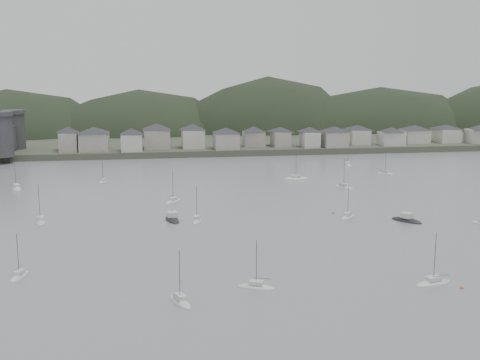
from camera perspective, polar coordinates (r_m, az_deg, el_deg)
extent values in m
plane|color=slate|center=(118.79, 5.93, -9.23)|extent=(900.00, 900.00, 0.00)
cube|color=#383D2D|center=(405.85, -5.04, 4.83)|extent=(900.00, 250.00, 3.00)
ellipsoid|color=black|center=(391.59, -21.15, 2.27)|extent=(138.98, 92.48, 81.13)
ellipsoid|color=black|center=(384.03, -9.58, 2.70)|extent=(132.08, 90.41, 79.74)
ellipsoid|color=black|center=(392.80, 2.63, 2.60)|extent=(133.88, 88.37, 101.41)
ellipsoid|color=black|center=(409.95, 13.15, 2.99)|extent=(165.81, 81.78, 82.55)
cylinder|color=#302F32|center=(282.25, -22.00, 3.91)|extent=(10.00, 10.00, 18.00)
cylinder|color=#302F32|center=(309.54, -20.88, 4.38)|extent=(10.00, 10.00, 17.00)
cube|color=#302F32|center=(296.15, -21.38, 3.63)|extent=(3.50, 30.00, 12.00)
cube|color=gray|center=(293.81, -16.12, 3.55)|extent=(8.34, 12.91, 8.59)
pyramid|color=#2C2C31|center=(293.23, -16.17, 4.67)|extent=(15.78, 15.78, 3.01)
cube|color=gray|center=(292.02, -13.85, 3.59)|extent=(13.68, 13.35, 8.36)
pyramid|color=#2C2C31|center=(291.45, -13.90, 4.69)|extent=(20.07, 20.07, 2.93)
cube|color=#B3B0A8|center=(285.88, -10.38, 3.55)|extent=(9.78, 10.20, 8.08)
pyramid|color=#2C2C31|center=(285.32, -10.42, 4.64)|extent=(14.83, 14.83, 2.83)
cube|color=gray|center=(295.41, -8.01, 3.93)|extent=(12.59, 13.33, 9.09)
pyramid|color=#2C2C31|center=(294.81, -8.04, 5.12)|extent=(19.24, 19.24, 3.18)
cube|color=#B3B0A8|center=(294.81, -4.54, 3.96)|extent=(10.74, 12.17, 8.87)
pyramid|color=#2C2C31|center=(294.22, -4.56, 5.12)|extent=(17.01, 17.01, 3.10)
cube|color=gray|center=(290.10, -1.34, 3.77)|extent=(11.63, 12.09, 7.69)
pyramid|color=#2C2C31|center=(289.56, -1.34, 4.80)|extent=(17.61, 17.61, 2.69)
cube|color=gray|center=(301.08, 1.33, 3.99)|extent=(10.37, 9.35, 7.44)
pyramid|color=#2C2C31|center=(300.57, 1.33, 4.94)|extent=(14.65, 14.65, 2.60)
cube|color=gray|center=(301.50, 3.92, 3.95)|extent=(8.24, 12.20, 7.22)
pyramid|color=#2C2C31|center=(301.01, 3.93, 4.88)|extent=(15.17, 15.17, 2.53)
cube|color=#B3B0A8|center=(299.93, 6.73, 3.90)|extent=(8.06, 10.91, 7.46)
pyramid|color=#2C2C31|center=(299.42, 6.76, 4.86)|extent=(14.08, 14.08, 2.61)
cube|color=gray|center=(302.13, 9.06, 3.91)|extent=(11.73, 11.78, 7.66)
pyramid|color=#2C2C31|center=(301.61, 9.09, 4.88)|extent=(17.46, 17.46, 2.68)
cube|color=#B3B0A8|center=(316.62, 11.23, 4.09)|extent=(10.19, 13.02, 7.33)
pyramid|color=#2C2C31|center=(316.15, 11.26, 4.98)|extent=(17.23, 17.23, 2.57)
cube|color=#B3B0A8|center=(314.08, 14.35, 3.88)|extent=(11.70, 9.81, 6.88)
pyramid|color=#2C2C31|center=(313.63, 14.39, 4.72)|extent=(15.97, 15.97, 2.41)
cube|color=#B3B0A8|center=(329.08, 16.43, 4.07)|extent=(12.83, 12.48, 7.00)
pyramid|color=#2C2C31|center=(328.64, 16.48, 4.89)|extent=(18.79, 18.79, 2.45)
cube|color=#B3B0A8|center=(337.86, 19.21, 4.06)|extent=(11.07, 13.50, 6.97)
pyramid|color=#2C2C31|center=(337.44, 19.25, 4.86)|extent=(18.25, 18.25, 2.44)
cube|color=#B3B0A8|center=(338.82, 22.11, 3.93)|extent=(13.75, 9.12, 7.34)
ellipsoid|color=silver|center=(223.90, -13.02, -0.17)|extent=(4.18, 6.62, 1.26)
cube|color=silver|center=(223.74, -13.03, 0.06)|extent=(2.10, 2.56, 0.70)
cylinder|color=#3F3F42|center=(223.22, -13.07, 0.86)|extent=(0.12, 0.12, 7.89)
cylinder|color=#3F3F42|center=(224.72, -13.13, 0.24)|extent=(1.13, 2.68, 0.10)
ellipsoid|color=silver|center=(167.39, 10.31, -3.56)|extent=(6.57, 6.70, 1.42)
cube|color=silver|center=(167.15, 10.33, -3.22)|extent=(2.85, 2.88, 0.70)
cylinder|color=#3F3F42|center=(166.37, 10.36, -2.02)|extent=(0.12, 0.12, 8.89)
cylinder|color=#3F3F42|center=(166.48, 10.73, -3.09)|extent=(2.29, 2.37, 0.10)
ellipsoid|color=silver|center=(209.95, 9.95, -0.74)|extent=(6.58, 8.50, 1.66)
cube|color=silver|center=(209.74, 9.95, -0.44)|extent=(3.07, 3.44, 0.70)
cylinder|color=#3F3F42|center=(209.01, 9.99, 0.70)|extent=(0.12, 0.12, 10.40)
cylinder|color=#3F3F42|center=(208.20, 9.87, -0.36)|extent=(2.02, 3.26, 0.10)
ellipsoid|color=silver|center=(112.28, 1.57, -10.33)|extent=(7.58, 4.99, 1.45)
cube|color=silver|center=(111.92, 1.57, -9.84)|extent=(2.96, 2.47, 0.70)
cylinder|color=#3F3F42|center=(110.72, 1.58, -8.06)|extent=(0.12, 0.12, 9.06)
cylinder|color=#3F3F42|center=(112.43, 2.13, -9.45)|extent=(3.04, 1.38, 0.10)
ellipsoid|color=silver|center=(261.88, 10.31, 1.41)|extent=(3.27, 8.67, 1.70)
cube|color=silver|center=(261.71, 10.32, 1.66)|extent=(2.06, 3.09, 0.70)
cylinder|color=#3F3F42|center=(261.11, 10.35, 2.60)|extent=(0.12, 0.12, 10.65)
cylinder|color=#3F3F42|center=(263.02, 10.19, 1.83)|extent=(0.35, 3.83, 0.10)
ellipsoid|color=silver|center=(224.87, 5.40, 0.09)|extent=(9.89, 3.47, 1.96)
cube|color=silver|center=(224.65, 5.41, 0.41)|extent=(3.50, 2.27, 0.70)
cylinder|color=#3F3F42|center=(223.86, 5.43, 1.67)|extent=(0.12, 0.12, 12.23)
cylinder|color=#3F3F42|center=(225.07, 5.84, 0.57)|extent=(4.40, 0.25, 0.10)
ellipsoid|color=silver|center=(242.24, 13.79, 0.57)|extent=(7.10, 5.50, 1.39)
cube|color=silver|center=(242.08, 13.80, 0.80)|extent=(2.87, 2.57, 0.70)
cylinder|color=#3F3F42|center=(241.55, 13.83, 1.62)|extent=(0.12, 0.12, 8.69)
cylinder|color=#3F3F42|center=(240.99, 13.63, 0.90)|extent=(2.73, 1.70, 0.10)
ellipsoid|color=silver|center=(119.94, 18.11, -9.48)|extent=(8.35, 4.29, 1.60)
cube|color=silver|center=(119.59, 18.14, -8.99)|extent=(3.12, 2.34, 0.70)
cylinder|color=#3F3F42|center=(118.36, 18.25, -7.14)|extent=(0.12, 0.12, 9.97)
cylinder|color=#3F3F42|center=(119.78, 18.82, -8.72)|extent=(3.52, 0.91, 0.10)
ellipsoid|color=silver|center=(185.61, -6.45, -2.09)|extent=(6.44, 7.46, 1.50)
cube|color=silver|center=(185.39, -6.45, -1.78)|extent=(2.90, 3.10, 0.70)
cylinder|color=#3F3F42|center=(184.64, -6.48, -0.62)|extent=(0.12, 0.12, 9.40)
cylinder|color=#3F3F42|center=(186.30, -6.72, -1.55)|extent=(2.11, 2.77, 0.10)
ellipsoid|color=silver|center=(125.72, -20.47, -8.71)|extent=(3.77, 7.18, 1.37)
cube|color=silver|center=(125.41, -20.50, -8.29)|extent=(2.04, 2.69, 0.70)
cylinder|color=#3F3F42|center=(124.40, -20.59, -6.78)|extent=(0.12, 0.12, 8.56)
cylinder|color=#3F3F42|center=(126.42, -20.54, -7.88)|extent=(0.84, 3.02, 0.10)
ellipsoid|color=silver|center=(106.15, -5.78, -11.62)|extent=(4.88, 7.79, 1.49)
cube|color=silver|center=(105.77, -5.79, -11.10)|extent=(2.46, 3.01, 0.70)
cylinder|color=#3F3F42|center=(104.47, -5.83, -9.18)|extent=(0.12, 0.12, 9.28)
cylinder|color=#3F3F42|center=(104.39, -6.02, -11.08)|extent=(1.29, 3.16, 0.10)
ellipsoid|color=silver|center=(219.31, -20.74, -0.79)|extent=(6.07, 10.02, 1.91)
cube|color=silver|center=(219.09, -20.76, -0.47)|extent=(3.10, 3.85, 0.70)
cylinder|color=#3F3F42|center=(218.29, -20.84, 0.78)|extent=(0.12, 0.12, 11.93)
cylinder|color=#3F3F42|center=(217.55, -21.00, -0.41)|extent=(1.53, 4.08, 0.10)
ellipsoid|color=silver|center=(161.30, -4.17, -3.94)|extent=(4.08, 7.88, 1.51)
cube|color=silver|center=(161.04, -4.17, -3.58)|extent=(2.22, 2.95, 0.70)
cylinder|color=#3F3F42|center=(160.18, -4.19, -2.26)|extent=(0.12, 0.12, 9.41)
cylinder|color=#3F3F42|center=(159.66, -4.02, -3.49)|extent=(0.88, 3.32, 0.10)
ellipsoid|color=silver|center=(168.39, -18.66, -3.86)|extent=(4.30, 8.70, 1.67)
cube|color=silver|center=(168.13, -18.68, -3.48)|extent=(2.39, 3.23, 0.70)
cylinder|color=#3F3F42|center=(167.21, -18.76, -2.07)|extent=(0.12, 0.12, 10.42)
cylinder|color=#3F3F42|center=(166.64, -18.88, -3.42)|extent=(0.86, 3.69, 0.10)
ellipsoid|color=black|center=(166.77, 15.74, -3.83)|extent=(7.87, 9.20, 1.98)
cube|color=silver|center=(166.39, 15.77, -3.28)|extent=(3.62, 3.66, 1.40)
cylinder|color=#3F3F42|center=(166.19, 15.78, -2.98)|extent=(0.10, 0.10, 1.20)
ellipsoid|color=black|center=(162.66, -6.54, -3.86)|extent=(4.82, 9.35, 1.96)
cube|color=silver|center=(162.28, -6.55, -3.30)|extent=(2.95, 3.09, 1.40)
cylinder|color=#3F3F42|center=(162.07, -6.56, -2.99)|extent=(0.10, 0.10, 1.20)
sphere|color=#CA6943|center=(231.44, -19.91, -0.17)|extent=(0.70, 0.70, 0.70)
sphere|color=#CA6943|center=(119.34, 20.57, -9.68)|extent=(0.70, 0.70, 0.70)
sphere|color=#CA6943|center=(171.57, 8.97, -3.14)|extent=(0.70, 0.70, 0.70)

